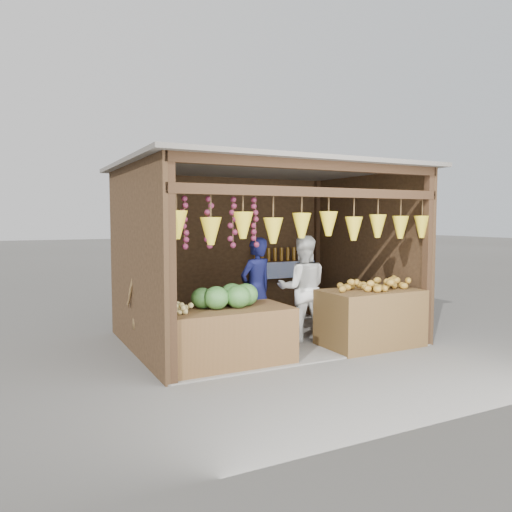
{
  "coord_description": "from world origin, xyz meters",
  "views": [
    {
      "loc": [
        -3.58,
        -6.77,
        1.87
      ],
      "look_at": [
        -0.19,
        -0.1,
        1.3
      ],
      "focal_mm": 35.0,
      "sensor_mm": 36.0,
      "label": 1
    }
  ],
  "objects_px": {
    "woman_standing": "(303,288)",
    "man_standing": "(256,290)",
    "counter_left": "(228,336)",
    "counter_right": "(370,318)",
    "vendor_seated": "(147,291)"
  },
  "relations": [
    {
      "from": "counter_right",
      "to": "vendor_seated",
      "type": "bearing_deg",
      "value": 160.2
    },
    {
      "from": "man_standing",
      "to": "counter_right",
      "type": "bearing_deg",
      "value": 129.35
    },
    {
      "from": "counter_right",
      "to": "vendor_seated",
      "type": "height_order",
      "value": "vendor_seated"
    },
    {
      "from": "counter_left",
      "to": "counter_right",
      "type": "xyz_separation_m",
      "value": [
        2.24,
        -0.09,
        0.05
      ]
    },
    {
      "from": "counter_left",
      "to": "vendor_seated",
      "type": "xyz_separation_m",
      "value": [
        -0.77,
        1.0,
        0.5
      ]
    },
    {
      "from": "woman_standing",
      "to": "vendor_seated",
      "type": "bearing_deg",
      "value": 12.73
    },
    {
      "from": "counter_right",
      "to": "woman_standing",
      "type": "distance_m",
      "value": 1.09
    },
    {
      "from": "counter_left",
      "to": "woman_standing",
      "type": "relative_size",
      "value": 1.01
    },
    {
      "from": "woman_standing",
      "to": "man_standing",
      "type": "bearing_deg",
      "value": 3.1
    },
    {
      "from": "counter_right",
      "to": "man_standing",
      "type": "height_order",
      "value": "man_standing"
    },
    {
      "from": "counter_right",
      "to": "man_standing",
      "type": "relative_size",
      "value": 0.91
    },
    {
      "from": "woman_standing",
      "to": "vendor_seated",
      "type": "distance_m",
      "value": 2.33
    },
    {
      "from": "counter_right",
      "to": "woman_standing",
      "type": "relative_size",
      "value": 0.9
    },
    {
      "from": "counter_left",
      "to": "counter_right",
      "type": "distance_m",
      "value": 2.24
    },
    {
      "from": "counter_right",
      "to": "man_standing",
      "type": "distance_m",
      "value": 1.73
    }
  ]
}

